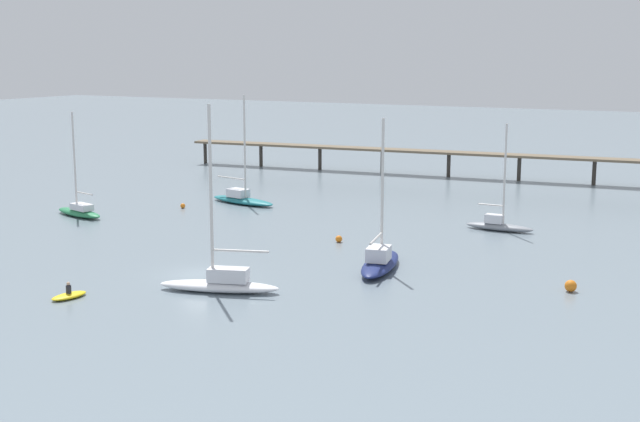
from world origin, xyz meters
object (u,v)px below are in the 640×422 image
object	(u,v)px
mooring_buoy_mid	(571,286)
sailboat_gray	(499,223)
sailboat_teal	(242,197)
sailboat_navy	(380,260)
mooring_buoy_inner	(183,206)
dinghy_yellow	(69,295)
sailboat_white	(221,280)
pier	(552,152)
mooring_buoy_near	(339,239)
sailboat_green	(79,210)

from	to	relation	value
mooring_buoy_mid	sailboat_gray	bearing A→B (deg)	119.60
sailboat_teal	mooring_buoy_mid	xyz separation A→B (m)	(39.10, -19.00, -0.28)
sailboat_navy	mooring_buoy_inner	size ratio (longest dim) A/B	21.84
dinghy_yellow	mooring_buoy_inner	world-z (taller)	dinghy_yellow
sailboat_white	mooring_buoy_mid	distance (m)	24.22
mooring_buoy_inner	pier	bearing A→B (deg)	49.91
mooring_buoy_inner	mooring_buoy_near	bearing A→B (deg)	-17.96
sailboat_teal	mooring_buoy_mid	size ratio (longest dim) A/B	14.20
sailboat_green	mooring_buoy_inner	size ratio (longest dim) A/B	19.92
mooring_buoy_near	sailboat_teal	bearing A→B (deg)	145.36
sailboat_green	dinghy_yellow	bearing A→B (deg)	-48.34
sailboat_navy	sailboat_teal	xyz separation A→B (m)	(-24.96, 19.54, -0.05)
sailboat_gray	dinghy_yellow	bearing A→B (deg)	-119.05
mooring_buoy_mid	sailboat_green	bearing A→B (deg)	174.04
sailboat_navy	mooring_buoy_near	bearing A→B (deg)	134.49
sailboat_white	mooring_buoy_inner	distance (m)	33.02
dinghy_yellow	mooring_buoy_mid	distance (m)	34.34
pier	sailboat_gray	size ratio (longest dim) A/B	7.62
sailboat_navy	sailboat_green	xyz separation A→B (m)	(-35.51, 5.73, -0.08)
sailboat_navy	sailboat_white	distance (m)	12.93
sailboat_white	mooring_buoy_inner	world-z (taller)	sailboat_white
sailboat_green	dinghy_yellow	size ratio (longest dim) A/B	3.74
sailboat_gray	dinghy_yellow	size ratio (longest dim) A/B	3.55
mooring_buoy_near	sailboat_white	bearing A→B (deg)	-91.08
sailboat_white	sailboat_teal	size ratio (longest dim) A/B	1.09
pier	sailboat_teal	xyz separation A→B (m)	(-26.54, -31.08, -3.26)
pier	mooring_buoy_mid	size ratio (longest dim) A/B	91.09
sailboat_white	sailboat_gray	xyz separation A→B (m)	(11.31, 29.09, -0.11)
mooring_buoy_near	mooring_buoy_inner	bearing A→B (deg)	162.04
sailboat_green	sailboat_teal	distance (m)	17.38
sailboat_navy	sailboat_teal	world-z (taller)	sailboat_teal
mooring_buoy_inner	sailboat_green	bearing A→B (deg)	-127.22
pier	mooring_buoy_mid	world-z (taller)	pier
pier	sailboat_teal	bearing A→B (deg)	-130.49
sailboat_white	sailboat_teal	xyz separation A→B (m)	(-17.62, 30.18, -0.11)
sailboat_navy	dinghy_yellow	xyz separation A→B (m)	(-15.56, -16.70, -0.54)
sailboat_teal	mooring_buoy_near	world-z (taller)	sailboat_teal
pier	dinghy_yellow	distance (m)	69.56
mooring_buoy_inner	mooring_buoy_near	xyz separation A→B (m)	(22.01, -7.13, 0.04)
mooring_buoy_inner	mooring_buoy_mid	distance (m)	45.28
sailboat_gray	mooring_buoy_mid	size ratio (longest dim) A/B	11.95
sailboat_teal	sailboat_green	bearing A→B (deg)	-127.36
dinghy_yellow	sailboat_green	bearing A→B (deg)	131.66
mooring_buoy_inner	sailboat_navy	bearing A→B (deg)	-26.19
sailboat_white	dinghy_yellow	xyz separation A→B (m)	(-8.21, -6.05, -0.60)
sailboat_navy	sailboat_gray	world-z (taller)	sailboat_navy
pier	sailboat_gray	bearing A→B (deg)	-85.75
sailboat_navy	mooring_buoy_mid	distance (m)	14.15
sailboat_gray	mooring_buoy_inner	distance (m)	33.25
dinghy_yellow	mooring_buoy_near	bearing A→B (deg)	70.27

